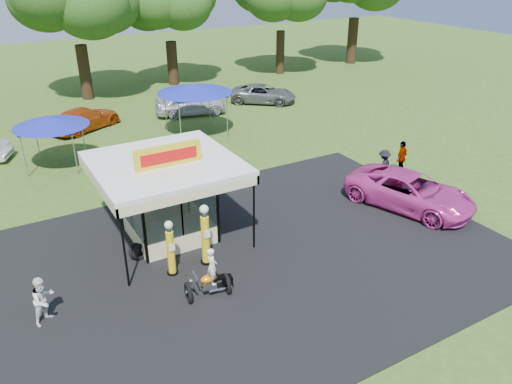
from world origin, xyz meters
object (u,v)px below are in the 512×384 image
(pink_sedan, at_px, (410,191))
(bg_car_d, at_px, (263,94))
(gas_pump_left, at_px, (171,249))
(gas_pump_right, at_px, (205,236))
(spectator_east_b, at_px, (402,158))
(gas_station_kiosk, at_px, (167,198))
(a_frame_sign, at_px, (420,204))
(tent_west, at_px, (51,122))
(spectator_west, at_px, (43,300))
(tent_east, at_px, (194,89))
(bg_car_c, at_px, (190,103))
(bg_car_b, at_px, (85,119))
(spectator_east_a, at_px, (383,166))
(kiosk_car, at_px, (152,205))
(motorcycle, at_px, (211,277))

(pink_sedan, height_order, bg_car_d, pink_sedan)
(gas_pump_left, distance_m, pink_sedan, 11.44)
(gas_pump_right, height_order, spectator_east_b, gas_pump_right)
(gas_station_kiosk, height_order, a_frame_sign, gas_station_kiosk)
(gas_pump_left, height_order, tent_west, tent_west)
(gas_pump_left, height_order, pink_sedan, gas_pump_left)
(pink_sedan, xyz_separation_m, spectator_west, (-15.86, 0.04, 0.01))
(gas_pump_left, distance_m, spectator_east_b, 14.09)
(spectator_east_b, xyz_separation_m, tent_west, (-15.53, 10.25, 1.58))
(spectator_west, bearing_deg, bg_car_d, 10.38)
(gas_pump_right, height_order, tent_east, tent_east)
(gas_pump_right, relative_size, bg_car_c, 0.49)
(tent_east, bearing_deg, gas_pump_right, -112.54)
(bg_car_b, bearing_deg, spectator_west, 134.60)
(spectator_west, distance_m, spectator_east_a, 17.03)
(a_frame_sign, xyz_separation_m, bg_car_c, (-2.96, 19.09, 0.41))
(spectator_west, xyz_separation_m, tent_east, (11.56, 14.27, 2.14))
(gas_station_kiosk, xyz_separation_m, kiosk_car, (-0.00, 2.21, -1.30))
(pink_sedan, xyz_separation_m, bg_car_c, (-2.93, 18.44, 0.04))
(gas_pump_right, height_order, tent_west, tent_west)
(spectator_west, bearing_deg, pink_sedan, -33.85)
(spectator_west, distance_m, tent_east, 18.48)
(kiosk_car, relative_size, pink_sedan, 0.48)
(a_frame_sign, height_order, bg_car_c, bg_car_c)
(a_frame_sign, distance_m, bg_car_c, 19.33)
(a_frame_sign, height_order, bg_car_b, bg_car_b)
(gas_station_kiosk, bearing_deg, spectator_east_b, -0.21)
(gas_pump_right, height_order, spectator_west, gas_pump_right)
(motorcycle, xyz_separation_m, a_frame_sign, (10.76, 0.75, -0.31))
(spectator_west, height_order, bg_car_b, spectator_west)
(gas_pump_right, height_order, bg_car_b, gas_pump_right)
(pink_sedan, bearing_deg, spectator_west, 161.11)
(motorcycle, height_order, tent_east, tent_east)
(tent_west, bearing_deg, bg_car_b, 63.39)
(motorcycle, height_order, pink_sedan, motorcycle)
(kiosk_car, bearing_deg, tent_west, 17.99)
(tent_west, xyz_separation_m, tent_east, (8.80, 1.06, 0.46))
(spectator_east_b, bearing_deg, motorcycle, -2.08)
(pink_sedan, bearing_deg, bg_car_d, 61.43)
(gas_station_kiosk, height_order, spectator_west, gas_station_kiosk)
(a_frame_sign, bearing_deg, bg_car_c, 108.29)
(gas_pump_right, xyz_separation_m, a_frame_sign, (10.07, -1.12, -0.75))
(gas_pump_left, xyz_separation_m, bg_car_d, (14.65, 18.06, -0.37))
(spectator_west, bearing_deg, spectator_east_a, -24.55)
(gas_pump_left, xyz_separation_m, bg_car_c, (8.50, 17.99, -0.21))
(gas_station_kiosk, xyz_separation_m, tent_east, (6.20, 11.27, 1.18))
(gas_station_kiosk, distance_m, bg_car_b, 15.87)
(motorcycle, distance_m, bg_car_c, 21.32)
(bg_car_b, distance_m, tent_west, 6.54)
(spectator_east_b, xyz_separation_m, bg_car_d, (0.78, 15.52, -0.22))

